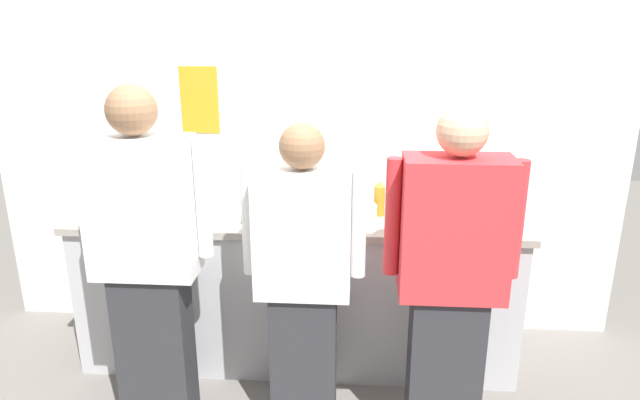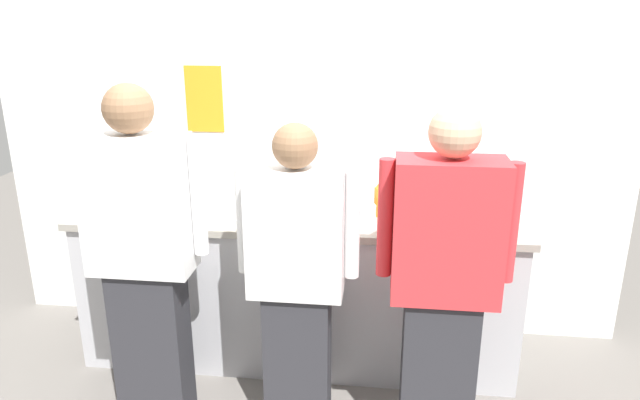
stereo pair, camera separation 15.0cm
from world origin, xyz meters
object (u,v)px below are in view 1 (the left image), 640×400
object	(u,v)px
squeeze_bottle_secondary	(379,199)
deli_cup	(481,221)
ramekin_red_sauce	(287,205)
ramekin_orange_sauce	(270,219)
sheet_tray	(214,211)
mixing_bowl_steel	(427,206)
chef_near_left	(147,257)
chef_far_right	(451,279)
plate_stack_front	(357,213)
ramekin_yellow_sauce	(313,209)
squeeze_bottle_primary	(247,210)
chef_center	(303,278)
ramekin_green_sauce	(128,205)

from	to	relation	value
squeeze_bottle_secondary	deli_cup	distance (m)	0.57
ramekin_red_sauce	ramekin_orange_sauce	size ratio (longest dim) A/B	1.21
sheet_tray	ramekin_red_sauce	bearing A→B (deg)	15.27
deli_cup	mixing_bowl_steel	bearing A→B (deg)	141.42
chef_near_left	chef_far_right	xyz separation A→B (m)	(1.42, -0.06, -0.04)
plate_stack_front	sheet_tray	xyz separation A→B (m)	(-0.83, 0.09, -0.04)
chef_near_left	mixing_bowl_steel	distance (m)	1.55
chef_near_left	sheet_tray	size ratio (longest dim) A/B	3.76
plate_stack_front	ramekin_yellow_sauce	world-z (taller)	plate_stack_front
chef_far_right	mixing_bowl_steel	xyz separation A→B (m)	(-0.03, 0.74, 0.10)
deli_cup	chef_far_right	bearing A→B (deg)	-113.60
plate_stack_front	ramekin_red_sauce	bearing A→B (deg)	154.21
plate_stack_front	ramekin_yellow_sauce	bearing A→B (deg)	153.35
chef_near_left	chef_far_right	distance (m)	1.43
squeeze_bottle_primary	ramekin_red_sauce	world-z (taller)	squeeze_bottle_primary
ramekin_red_sauce	deli_cup	distance (m)	1.11
chef_center	sheet_tray	distance (m)	0.86
chef_center	ramekin_yellow_sauce	world-z (taller)	chef_center
chef_center	chef_far_right	world-z (taller)	chef_far_right
plate_stack_front	mixing_bowl_steel	bearing A→B (deg)	18.27
plate_stack_front	ramekin_orange_sauce	distance (m)	0.48
squeeze_bottle_secondary	ramekin_red_sauce	size ratio (longest dim) A/B	1.97
mixing_bowl_steel	ramekin_red_sauce	xyz separation A→B (m)	(-0.81, 0.07, -0.04)
chef_near_left	ramekin_orange_sauce	xyz separation A→B (m)	(0.52, 0.50, 0.02)
mixing_bowl_steel	ramekin_red_sauce	bearing A→B (deg)	175.06
ramekin_green_sauce	deli_cup	distance (m)	2.03
sheet_tray	squeeze_bottle_primary	size ratio (longest dim) A/B	2.62
chef_center	mixing_bowl_steel	size ratio (longest dim) A/B	4.21
deli_cup	squeeze_bottle_primary	bearing A→B (deg)	-179.68
mixing_bowl_steel	ramekin_yellow_sauce	distance (m)	0.65
chef_far_right	squeeze_bottle_primary	distance (m)	1.16
ramekin_green_sauce	ramekin_red_sauce	xyz separation A→B (m)	(0.94, 0.07, -0.00)
chef_near_left	squeeze_bottle_secondary	bearing A→B (deg)	30.94
plate_stack_front	squeeze_bottle_secondary	distance (m)	0.18
sheet_tray	squeeze_bottle_primary	distance (m)	0.30
squeeze_bottle_secondary	ramekin_red_sauce	xyz separation A→B (m)	(-0.54, 0.08, -0.08)
mixing_bowl_steel	ramekin_yellow_sauce	size ratio (longest dim) A/B	4.45
mixing_bowl_steel	sheet_tray	world-z (taller)	mixing_bowl_steel
chef_near_left	ramekin_red_sauce	xyz separation A→B (m)	(0.58, 0.75, 0.02)
chef_far_right	chef_center	bearing A→B (deg)	174.11
mixing_bowl_steel	squeeze_bottle_secondary	world-z (taller)	squeeze_bottle_secondary
chef_center	squeeze_bottle_primary	distance (m)	0.60
mixing_bowl_steel	ramekin_orange_sauce	world-z (taller)	mixing_bowl_steel
deli_cup	ramekin_red_sauce	bearing A→B (deg)	165.31
chef_near_left	plate_stack_front	world-z (taller)	chef_near_left
squeeze_bottle_primary	deli_cup	size ratio (longest dim) A/B	1.66
mixing_bowl_steel	squeeze_bottle_secondary	xyz separation A→B (m)	(-0.27, -0.01, 0.04)
ramekin_red_sauce	ramekin_yellow_sauce	size ratio (longest dim) A/B	1.23
ramekin_green_sauce	ramekin_orange_sauce	size ratio (longest dim) A/B	1.23
chef_near_left	ramekin_orange_sauce	bearing A→B (deg)	44.15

